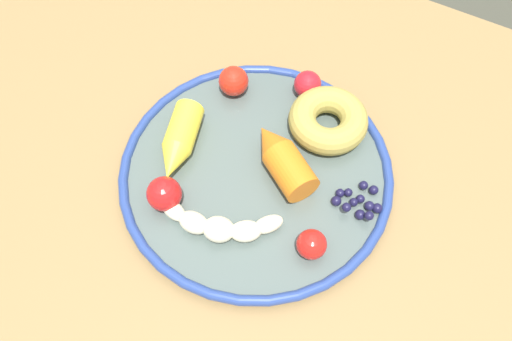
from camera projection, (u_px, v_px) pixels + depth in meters
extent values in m
plane|color=#404134|center=(281.00, 318.00, 1.28)|extent=(6.00, 6.00, 0.00)
cube|color=olive|center=(305.00, 173.00, 0.66)|extent=(1.13, 0.72, 0.03)
cube|color=olive|center=(157.00, 65.00, 1.23)|extent=(0.05, 0.05, 0.70)
cylinder|color=#4C5A55|center=(256.00, 173.00, 0.63)|extent=(0.32, 0.32, 0.01)
torus|color=navy|center=(256.00, 171.00, 0.63)|extent=(0.33, 0.33, 0.01)
ellipsoid|color=#F7EBC0|center=(173.00, 210.00, 0.59)|extent=(0.04, 0.03, 0.02)
ellipsoid|color=#F7EBC0|center=(194.00, 223.00, 0.58)|extent=(0.04, 0.03, 0.02)
ellipsoid|color=#F7EBC0|center=(219.00, 229.00, 0.57)|extent=(0.04, 0.04, 0.03)
ellipsoid|color=#F7EBC0|center=(246.00, 231.00, 0.58)|extent=(0.04, 0.04, 0.02)
ellipsoid|color=#F7EBC0|center=(272.00, 226.00, 0.58)|extent=(0.04, 0.04, 0.02)
cylinder|color=orange|center=(291.00, 171.00, 0.60)|extent=(0.07, 0.07, 0.04)
cone|color=orange|center=(269.00, 140.00, 0.63)|extent=(0.06, 0.06, 0.04)
cylinder|color=yellow|center=(184.00, 128.00, 0.64)|extent=(0.05, 0.07, 0.04)
cone|color=yellow|center=(172.00, 163.00, 0.61)|extent=(0.05, 0.05, 0.04)
torus|color=#A99743|center=(328.00, 120.00, 0.65)|extent=(0.10, 0.10, 0.03)
sphere|color=#191638|center=(360.00, 215.00, 0.59)|extent=(0.01, 0.01, 0.01)
sphere|color=#191638|center=(360.00, 199.00, 0.60)|extent=(0.01, 0.01, 0.01)
sphere|color=#191638|center=(336.00, 201.00, 0.60)|extent=(0.01, 0.01, 0.01)
sphere|color=#191638|center=(377.00, 208.00, 0.60)|extent=(0.01, 0.01, 0.01)
sphere|color=#191638|center=(369.00, 206.00, 0.60)|extent=(0.01, 0.01, 0.01)
sphere|color=#191638|center=(348.00, 192.00, 0.61)|extent=(0.01, 0.01, 0.01)
sphere|color=#191638|center=(340.00, 193.00, 0.61)|extent=(0.01, 0.01, 0.01)
sphere|color=#191638|center=(354.00, 202.00, 0.60)|extent=(0.01, 0.01, 0.01)
sphere|color=#191638|center=(363.00, 187.00, 0.61)|extent=(0.01, 0.01, 0.01)
sphere|color=#191638|center=(372.00, 193.00, 0.61)|extent=(0.01, 0.01, 0.01)
sphere|color=#191638|center=(369.00, 216.00, 0.58)|extent=(0.01, 0.01, 0.01)
sphere|color=#191638|center=(346.00, 207.00, 0.59)|extent=(0.01, 0.01, 0.01)
sphere|color=red|center=(164.00, 194.00, 0.59)|extent=(0.04, 0.04, 0.04)
sphere|color=red|center=(234.00, 81.00, 0.67)|extent=(0.04, 0.04, 0.04)
sphere|color=red|center=(312.00, 244.00, 0.56)|extent=(0.03, 0.03, 0.03)
sphere|color=red|center=(308.00, 84.00, 0.67)|extent=(0.04, 0.04, 0.04)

